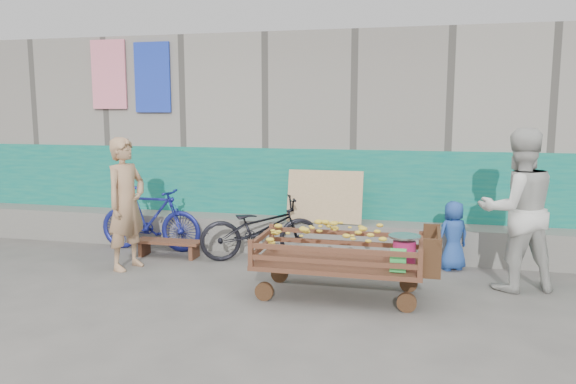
% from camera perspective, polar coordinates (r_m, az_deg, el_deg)
% --- Properties ---
extents(ground, '(80.00, 80.00, 0.00)m').
position_cam_1_polar(ground, '(5.59, -3.46, -11.96)').
color(ground, '#54514D').
rests_on(ground, ground).
extents(building_wall, '(12.00, 3.50, 3.00)m').
position_cam_1_polar(building_wall, '(9.20, 3.90, 5.41)').
color(building_wall, gray).
rests_on(building_wall, ground).
extents(banana_cart, '(1.88, 0.86, 0.80)m').
position_cam_1_polar(banana_cart, '(5.87, 4.86, -5.43)').
color(banana_cart, '#4F2F20').
rests_on(banana_cart, ground).
extents(bench, '(0.90, 0.27, 0.22)m').
position_cam_1_polar(bench, '(7.63, -12.01, -5.26)').
color(bench, '#4F2F20').
rests_on(bench, ground).
extents(vendor_man, '(0.52, 0.67, 1.61)m').
position_cam_1_polar(vendor_man, '(7.10, -16.11, -1.15)').
color(vendor_man, tan).
rests_on(vendor_man, ground).
extents(woman, '(1.01, 0.89, 1.75)m').
position_cam_1_polar(woman, '(6.50, 22.28, -1.69)').
color(woman, silver).
rests_on(woman, ground).
extents(child, '(0.49, 0.45, 0.85)m').
position_cam_1_polar(child, '(7.11, 16.44, -4.27)').
color(child, '#244A9F').
rests_on(child, ground).
extents(bicycle_dark, '(1.65, 1.13, 0.82)m').
position_cam_1_polar(bicycle_dark, '(7.31, -2.84, -3.71)').
color(bicycle_dark, black).
rests_on(bicycle_dark, ground).
extents(bicycle_blue, '(1.50, 0.44, 0.90)m').
position_cam_1_polar(bicycle_blue, '(7.99, -13.83, -2.64)').
color(bicycle_blue, navy).
rests_on(bicycle_blue, ground).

